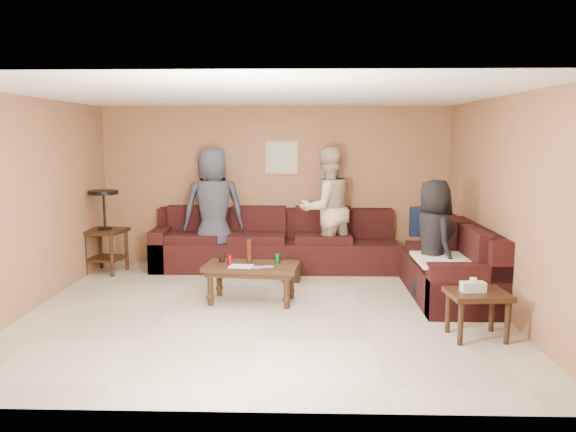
# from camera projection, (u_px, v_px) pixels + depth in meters

# --- Properties ---
(room) EXTENTS (5.60, 5.50, 2.50)m
(room) POSITION_uv_depth(u_px,v_px,m) (264.00, 169.00, 6.43)
(room) COLOR beige
(room) RESTS_ON ground
(sectional_sofa) EXTENTS (4.65, 2.90, 0.97)m
(sectional_sofa) POSITION_uv_depth(u_px,v_px,m) (328.00, 256.00, 8.10)
(sectional_sofa) COLOR black
(sectional_sofa) RESTS_ON ground
(coffee_table) EXTENTS (1.20, 0.69, 0.76)m
(coffee_table) POSITION_uv_depth(u_px,v_px,m) (251.00, 270.00, 6.91)
(coffee_table) COLOR #331E11
(coffee_table) RESTS_ON ground
(end_table_left) EXTENTS (0.64, 0.64, 1.24)m
(end_table_left) POSITION_uv_depth(u_px,v_px,m) (105.00, 230.00, 8.37)
(end_table_left) COLOR #331E11
(end_table_left) RESTS_ON ground
(side_table_right) EXTENTS (0.63, 0.53, 0.63)m
(side_table_right) POSITION_uv_depth(u_px,v_px,m) (477.00, 298.00, 5.67)
(side_table_right) COLOR #331E11
(side_table_right) RESTS_ON ground
(waste_bin) EXTENTS (0.26, 0.26, 0.29)m
(waste_bin) POSITION_uv_depth(u_px,v_px,m) (292.00, 271.00, 7.95)
(waste_bin) COLOR #331E11
(waste_bin) RESTS_ON ground
(wall_art) EXTENTS (0.52, 0.04, 0.52)m
(wall_art) POSITION_uv_depth(u_px,v_px,m) (282.00, 158.00, 8.87)
(wall_art) COLOR tan
(wall_art) RESTS_ON ground
(person_left) EXTENTS (1.02, 0.77, 1.88)m
(person_left) POSITION_uv_depth(u_px,v_px,m) (214.00, 209.00, 8.48)
(person_left) COLOR #2E3341
(person_left) RESTS_ON ground
(person_middle) EXTENTS (1.13, 1.04, 1.88)m
(person_middle) POSITION_uv_depth(u_px,v_px,m) (327.00, 209.00, 8.48)
(person_middle) COLOR #C7B594
(person_middle) RESTS_ON ground
(person_right) EXTENTS (0.66, 0.84, 1.52)m
(person_right) POSITION_uv_depth(u_px,v_px,m) (433.00, 241.00, 6.90)
(person_right) COLOR black
(person_right) RESTS_ON ground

